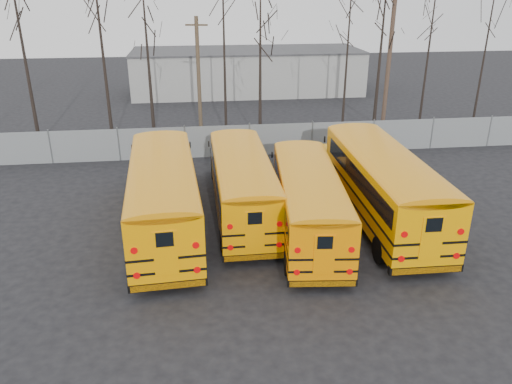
{
  "coord_description": "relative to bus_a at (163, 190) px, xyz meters",
  "views": [
    {
      "loc": [
        -3.31,
        -17.85,
        10.06
      ],
      "look_at": [
        -0.81,
        2.2,
        1.6
      ],
      "focal_mm": 35.0,
      "sensor_mm": 36.0,
      "label": 1
    }
  ],
  "objects": [
    {
      "name": "tree_4",
      "position": [
        3.64,
        14.24,
        4.44
      ],
      "size": [
        0.26,
        0.26,
        12.74
      ],
      "primitive_type": "cone",
      "color": "black",
      "rests_on": "ground"
    },
    {
      "name": "tree_3",
      "position": [
        -1.36,
        13.82,
        3.02
      ],
      "size": [
        0.26,
        0.26,
        9.9
      ],
      "primitive_type": "cone",
      "color": "black",
      "rests_on": "ground"
    },
    {
      "name": "bus_b",
      "position": [
        3.5,
        1.19,
        -0.16
      ],
      "size": [
        2.5,
        10.81,
        3.02
      ],
      "rotation": [
        0.0,
        0.0,
        0.0
      ],
      "color": "black",
      "rests_on": "ground"
    },
    {
      "name": "tree_8",
      "position": [
        18.57,
        15.5,
        3.68
      ],
      "size": [
        0.26,
        0.26,
        11.22
      ],
      "primitive_type": "cone",
      "color": "black",
      "rests_on": "ground"
    },
    {
      "name": "tree_9",
      "position": [
        22.53,
        14.8,
        3.59
      ],
      "size": [
        0.26,
        0.26,
        11.05
      ],
      "primitive_type": "cone",
      "color": "black",
      "rests_on": "ground"
    },
    {
      "name": "utility_pole_left",
      "position": [
        1.86,
        13.65,
        2.26
      ],
      "size": [
        1.45,
        0.38,
        8.16
      ],
      "rotation": [
        0.0,
        0.0,
        -0.19
      ],
      "color": "#4E3E2C",
      "rests_on": "ground"
    },
    {
      "name": "fence",
      "position": [
        4.81,
        9.84,
        -0.93
      ],
      "size": [
        40.0,
        0.04,
        2.0
      ],
      "primitive_type": "cube",
      "color": "gray",
      "rests_on": "ground"
    },
    {
      "name": "utility_pole_right",
      "position": [
        15.38,
        14.85,
        3.18
      ],
      "size": [
        1.77,
        0.31,
        9.94
      ],
      "rotation": [
        0.0,
        0.0,
        0.07
      ],
      "color": "#4D382B",
      "rests_on": "ground"
    },
    {
      "name": "ground",
      "position": [
        4.81,
        -2.16,
        -1.93
      ],
      "size": [
        120.0,
        120.0,
        0.0
      ],
      "primitive_type": "plane",
      "color": "black",
      "rests_on": "ground"
    },
    {
      "name": "bus_c",
      "position": [
        6.1,
        -0.99,
        -0.19
      ],
      "size": [
        3.5,
        10.8,
        2.97
      ],
      "rotation": [
        0.0,
        0.0,
        -0.1
      ],
      "color": "black",
      "rests_on": "ground"
    },
    {
      "name": "tree_7",
      "position": [
        14.46,
        14.2,
        3.03
      ],
      "size": [
        0.26,
        0.26,
        9.92
      ],
      "primitive_type": "cone",
      "color": "black",
      "rests_on": "ground"
    },
    {
      "name": "tree_5",
      "position": [
        5.76,
        12.0,
        2.94
      ],
      "size": [
        0.26,
        0.26,
        9.74
      ],
      "primitive_type": "cone",
      "color": "black",
      "rests_on": "ground"
    },
    {
      "name": "tree_1",
      "position": [
        -9.05,
        13.97,
        3.95
      ],
      "size": [
        0.26,
        0.26,
        11.75
      ],
      "primitive_type": "cone",
      "color": "black",
      "rests_on": "ground"
    },
    {
      "name": "bus_d",
      "position": [
        9.66,
        -0.04,
        0.03
      ],
      "size": [
        2.97,
        12.05,
        3.36
      ],
      "rotation": [
        0.0,
        0.0,
        -0.02
      ],
      "color": "black",
      "rests_on": "ground"
    },
    {
      "name": "distant_building",
      "position": [
        6.81,
        29.84,
        0.07
      ],
      "size": [
        22.0,
        8.0,
        4.0
      ],
      "primitive_type": "cube",
      "color": "#9E9D99",
      "rests_on": "ground"
    },
    {
      "name": "tree_6",
      "position": [
        11.72,
        13.02,
        3.48
      ],
      "size": [
        0.26,
        0.26,
        10.83
      ],
      "primitive_type": "cone",
      "color": "black",
      "rests_on": "ground"
    },
    {
      "name": "tree_2",
      "position": [
        -4.09,
        13.32,
        4.29
      ],
      "size": [
        0.26,
        0.26,
        12.45
      ],
      "primitive_type": "cone",
      "color": "black",
      "rests_on": "ground"
    },
    {
      "name": "bus_a",
      "position": [
        0.0,
        0.0,
        0.0
      ],
      "size": [
        3.4,
        11.92,
        3.3
      ],
      "rotation": [
        0.0,
        0.0,
        0.06
      ],
      "color": "black",
      "rests_on": "ground"
    }
  ]
}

